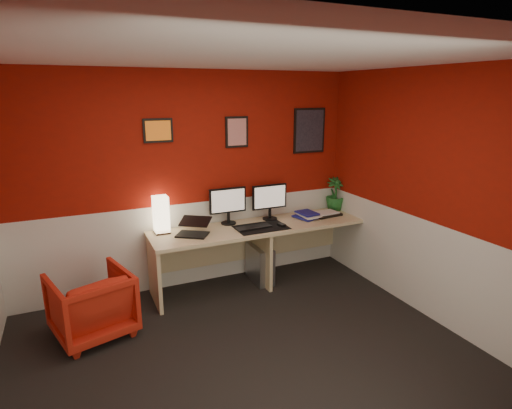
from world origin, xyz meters
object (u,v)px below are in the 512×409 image
Objects in this scene: shoji_lamp at (161,216)px; laptop at (192,226)px; desk at (260,254)px; monitor_left at (228,200)px; potted_plant at (335,194)px; monitor_right at (270,196)px; zen_tray at (326,214)px; armchair at (92,304)px; pc_tower at (260,263)px.

laptop is (0.29, -0.22, -0.09)m from shoji_lamp.
desk is 4.48× the size of monitor_left.
potted_plant is at bearing -0.02° from shoji_lamp.
monitor_right is 1.66× the size of zen_tray.
desk reaches higher than armchair.
shoji_lamp is 0.69× the size of monitor_left.
zen_tray is 1.06m from pc_tower.
laptop is 0.59m from monitor_left.
desk reaches higher than pc_tower.
desk is 5.78× the size of pc_tower.
zen_tray is at bearing -4.69° from shoji_lamp.
laptop is 1.27m from armchair.
laptop is at bearing -37.94° from shoji_lamp.
potted_plant is 3.23m from armchair.
armchair is at bearing -165.54° from monitor_right.
shoji_lamp reaches higher than pc_tower.
laptop reaches higher than desk.
zen_tray is (0.93, 0.03, 0.38)m from desk.
desk is at bearing 35.76° from laptop.
monitor_left is 1.29× the size of pc_tower.
armchair is at bearing -144.53° from shoji_lamp.
shoji_lamp reaches higher than zen_tray.
zen_tray reaches higher than pc_tower.
shoji_lamp is 0.89× the size of pc_tower.
monitor_left is 1.00× the size of monitor_right.
zen_tray is (0.73, -0.14, -0.28)m from monitor_right.
zen_tray is at bearing -145.83° from potted_plant.
laptop is 2.03m from potted_plant.
pc_tower is (0.01, 0.04, -0.14)m from desk.
monitor_left is at bearing 153.39° from pc_tower.
desk is 4.48× the size of monitor_right.
potted_plant reaches higher than pc_tower.
monitor_right is (1.04, 0.20, 0.18)m from laptop.
monitor_right is at bearing -178.43° from potted_plant.
monitor_left reaches higher than zen_tray.
monitor_right is 0.83× the size of armchair.
pc_tower is (-1.17, -0.16, -0.72)m from potted_plant.
desk is at bearing -177.89° from zen_tray.
potted_plant is at bearing 1.57° from monitor_right.
desk is 1.97m from armchair.
pc_tower is at bearing 38.57° from laptop.
desk is 0.71m from monitor_right.
potted_plant reaches higher than zen_tray.
monitor_left reaches higher than armchair.
shoji_lamp is at bearing 172.29° from pc_tower.
laptop is 0.73× the size of pc_tower.
monitor_left is (0.80, 0.01, 0.09)m from shoji_lamp.
shoji_lamp is at bearing -179.28° from monitor_left.
potted_plant is (0.97, 0.03, -0.07)m from monitor_right.
monitor_left reaches higher than pc_tower.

